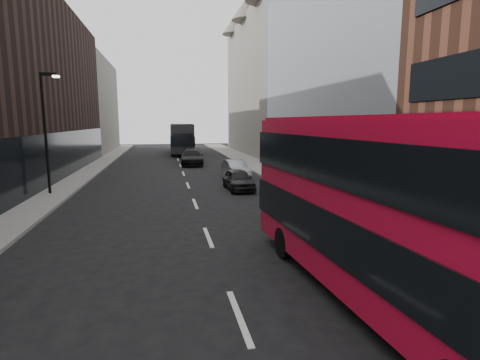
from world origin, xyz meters
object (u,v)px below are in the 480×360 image
red_bus (386,203)px  grey_bus (181,138)px  car_c (192,157)px  street_lamp (46,125)px  car_b (236,169)px  car_a (238,179)px

red_bus → grey_bus: red_bus is taller
car_c → grey_bus: bearing=93.9°
street_lamp → car_b: size_ratio=1.69×
car_a → car_c: 14.82m
red_bus → car_a: 15.88m
red_bus → car_a: (-0.36, 15.77, -1.83)m
red_bus → grey_bus: size_ratio=0.89×
car_a → car_b: size_ratio=0.96×
car_c → red_bus: bearing=-83.4°
car_b → car_c: 9.80m
car_c → car_b: bearing=-71.3°
street_lamp → car_b: 13.61m
car_b → car_a: bearing=-104.5°
car_b → street_lamp: bearing=-163.3°
grey_bus → car_c: bearing=-87.6°
red_bus → car_a: size_ratio=2.86×
street_lamp → red_bus: size_ratio=0.62×
red_bus → car_b: (0.48, 21.07, -1.82)m
street_lamp → red_bus: (11.69, -16.09, -1.68)m
grey_bus → car_c: grey_bus is taller
street_lamp → grey_bus: street_lamp is taller
grey_bus → car_b: (3.15, -23.35, -1.50)m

